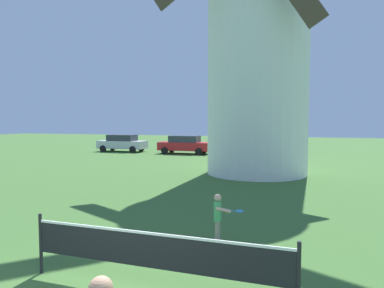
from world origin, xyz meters
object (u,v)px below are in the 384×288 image
Objects in this scene: tennis_net at (153,251)px; player_far at (219,215)px; windmill at (258,25)px; parked_car_silver at (122,143)px; parked_car_red at (185,144)px; parked_car_cream at (258,146)px.

player_far reaches higher than tennis_net.
parked_car_silver is (-13.59, 9.51, -6.95)m from windmill.
player_far is 21.57m from parked_car_red.
windmill is at bearing -51.69° from parked_car_red.
parked_car_red is at bearing -1.47° from parked_car_silver.
player_far is 0.25× the size of parked_car_red.
parked_car_silver is 6.21m from parked_car_red.
parked_car_cream is (-1.04, 8.92, -6.95)m from windmill.
parked_car_red is at bearing 176.13° from parked_car_cream.
windmill reaches higher than parked_car_silver.
parked_car_silver is at bearing 177.32° from parked_car_cream.
tennis_net is at bearing -58.91° from parked_car_silver.
parked_car_silver is 1.00× the size of parked_car_cream.
player_far is at bearing 79.58° from tennis_net.
player_far is 19.68m from parked_car_cream.
parked_car_red is (-7.98, 20.04, 0.17)m from player_far.
player_far is 0.25× the size of parked_car_cream.
parked_car_red is (6.20, -0.16, 0.00)m from parked_car_silver.
tennis_net is at bearing -71.61° from parked_car_red.
player_far is (0.59, -10.69, -7.12)m from windmill.
tennis_net is 1.02× the size of parked_car_cream.
parked_car_silver is at bearing 125.06° from player_far.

